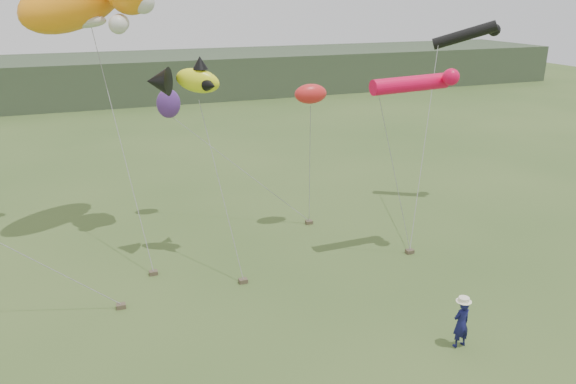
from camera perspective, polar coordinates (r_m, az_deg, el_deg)
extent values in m
plane|color=#385123|center=(17.91, 7.18, -13.58)|extent=(120.00, 120.00, 0.00)
cube|color=#2D3D28|center=(59.12, -13.73, 11.39)|extent=(90.00, 12.00, 4.00)
imported|color=#131447|center=(17.34, 17.18, -12.64)|extent=(0.57, 0.40, 1.51)
cube|color=brown|center=(21.35, -13.51, -7.98)|extent=(0.30, 0.24, 0.15)
cube|color=brown|center=(20.29, -4.58, -8.98)|extent=(0.30, 0.24, 0.15)
cube|color=brown|center=(22.91, 12.26, -5.91)|extent=(0.30, 0.24, 0.15)
cube|color=brown|center=(19.52, -16.60, -11.04)|extent=(0.30, 0.24, 0.15)
cube|color=brown|center=(25.18, 2.15, -3.08)|extent=(0.30, 0.24, 0.15)
sphere|color=silver|center=(23.15, -14.54, 18.22)|extent=(0.91, 0.91, 0.91)
ellipsoid|color=silver|center=(24.01, -20.15, 16.01)|extent=(1.77, 0.89, 0.55)
sphere|color=silver|center=(22.77, -16.88, 15.97)|extent=(0.71, 0.71, 0.71)
sphere|color=silver|center=(24.19, -16.67, 16.14)|extent=(0.71, 0.71, 0.71)
ellipsoid|color=yellow|center=(20.64, -9.15, 11.10)|extent=(1.84, 1.37, 1.12)
cone|color=black|center=(20.74, -13.10, 10.89)|extent=(1.17, 1.27, 1.02)
cone|color=black|center=(20.58, -8.93, 12.85)|extent=(0.57, 0.57, 0.45)
cone|color=black|center=(20.18, -7.83, 10.66)|extent=(0.60, 0.64, 0.45)
cone|color=black|center=(21.27, -8.55, 11.07)|extent=(0.60, 0.64, 0.45)
cylinder|color=black|center=(27.68, 17.47, 14.95)|extent=(2.68, 1.96, 1.36)
sphere|color=black|center=(28.12, 20.23, 15.19)|extent=(0.56, 0.56, 0.56)
cylinder|color=#E7063B|center=(21.12, 12.29, 10.67)|extent=(3.09, 0.62, 0.67)
sphere|color=#E7063B|center=(21.47, 16.23, 11.16)|extent=(0.61, 0.61, 0.61)
ellipsoid|color=red|center=(23.41, 2.31, 9.94)|extent=(1.39, 0.81, 0.81)
ellipsoid|color=#4F277A|center=(25.15, -12.05, 8.78)|extent=(1.04, 0.70, 1.27)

